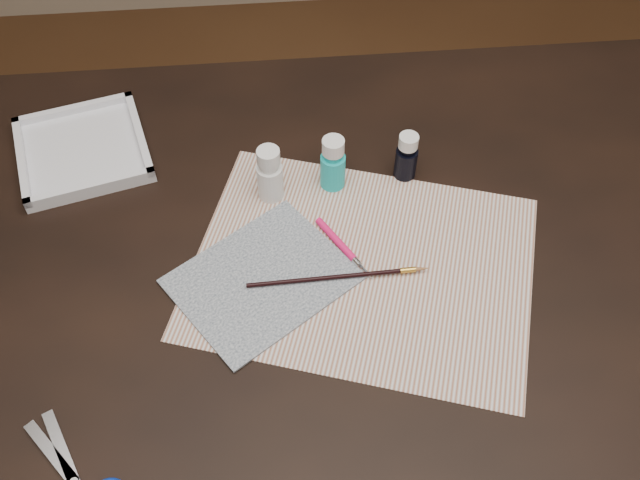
{
  "coord_description": "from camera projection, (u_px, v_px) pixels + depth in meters",
  "views": [
    {
      "loc": [
        -0.05,
        -0.58,
        1.55
      ],
      "look_at": [
        0.0,
        0.0,
        0.8
      ],
      "focal_mm": 40.0,
      "sensor_mm": 36.0,
      "label": 1
    }
  ],
  "objects": [
    {
      "name": "ground",
      "position": [
        320.0,
        461.0,
        1.59
      ],
      "size": [
        3.5,
        3.5,
        0.02
      ],
      "primitive_type": "cube",
      "color": "#422614",
      "rests_on": "ground"
    },
    {
      "name": "table",
      "position": [
        320.0,
        383.0,
        1.29
      ],
      "size": [
        1.3,
        0.9,
        0.75
      ],
      "primitive_type": "cube",
      "color": "black",
      "rests_on": "ground"
    },
    {
      "name": "paper",
      "position": [
        363.0,
        266.0,
        0.99
      ],
      "size": [
        0.55,
        0.48,
        0.0
      ],
      "primitive_type": "cube",
      "rotation": [
        0.0,
        0.0,
        -0.32
      ],
      "color": "silver",
      "rests_on": "table"
    },
    {
      "name": "canvas",
      "position": [
        262.0,
        279.0,
        0.97
      ],
      "size": [
        0.29,
        0.28,
        0.0
      ],
      "primitive_type": "cube",
      "rotation": [
        0.0,
        0.0,
        0.61
      ],
      "color": "#0E1C31",
      "rests_on": "paper"
    },
    {
      "name": "paint_bottle_white",
      "position": [
        270.0,
        174.0,
        1.03
      ],
      "size": [
        0.04,
        0.04,
        0.09
      ],
      "primitive_type": "cylinder",
      "rotation": [
        0.0,
        0.0,
        -0.04
      ],
      "color": "white",
      "rests_on": "table"
    },
    {
      "name": "paint_bottle_cyan",
      "position": [
        333.0,
        163.0,
        1.05
      ],
      "size": [
        0.04,
        0.04,
        0.09
      ],
      "primitive_type": "cylinder",
      "rotation": [
        0.0,
        0.0,
        -0.2
      ],
      "color": "#1AC1C4",
      "rests_on": "table"
    },
    {
      "name": "paint_bottle_navy",
      "position": [
        407.0,
        156.0,
        1.06
      ],
      "size": [
        0.03,
        0.03,
        0.08
      ],
      "primitive_type": "cylinder",
      "rotation": [
        0.0,
        0.0,
        0.04
      ],
      "color": "black",
      "rests_on": "table"
    },
    {
      "name": "paintbrush",
      "position": [
        339.0,
        277.0,
        0.97
      ],
      "size": [
        0.25,
        0.01,
        0.01
      ],
      "primitive_type": null,
      "rotation": [
        0.0,
        0.0,
        0.03
      ],
      "color": "black",
      "rests_on": "canvas"
    },
    {
      "name": "craft_knife",
      "position": [
        345.0,
        249.0,
        1.0
      ],
      "size": [
        0.07,
        0.12,
        0.01
      ],
      "primitive_type": null,
      "rotation": [
        0.0,
        0.0,
        -1.04
      ],
      "color": "#F71665",
      "rests_on": "paper"
    },
    {
      "name": "scissors",
      "position": [
        63.0,
        475.0,
        0.81
      ],
      "size": [
        0.19,
        0.2,
        0.01
      ],
      "primitive_type": null,
      "rotation": [
        0.0,
        0.0,
        2.27
      ],
      "color": "silver",
      "rests_on": "table"
    },
    {
      "name": "palette_tray",
      "position": [
        82.0,
        149.0,
        1.11
      ],
      "size": [
        0.24,
        0.24,
        0.02
      ],
      "primitive_type": "cube",
      "rotation": [
        0.0,
        0.0,
        0.26
      ],
      "color": "silver",
      "rests_on": "table"
    }
  ]
}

